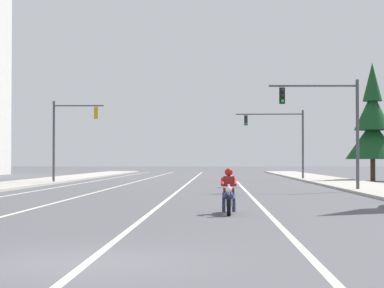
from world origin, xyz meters
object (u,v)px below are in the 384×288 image
object	(u,v)px
traffic_signal_mid_right	(283,133)
conifer_tree_right_verge_far	(373,127)
motorcycle_with_rider	(229,196)
traffic_signal_near_right	(332,117)
traffic_signal_near_left	(68,130)

from	to	relation	value
traffic_signal_mid_right	conifer_tree_right_verge_far	xyz separation A→B (m)	(7.12, -3.74, 0.37)
traffic_signal_mid_right	motorcycle_with_rider	bearing A→B (deg)	-97.69
traffic_signal_near_right	traffic_signal_near_left	size ratio (longest dim) A/B	1.00
motorcycle_with_rider	conifer_tree_right_verge_far	world-z (taller)	conifer_tree_right_verge_far
motorcycle_with_rider	traffic_signal_near_right	xyz separation A→B (m)	(5.99, 16.84, 3.52)
traffic_signal_near_right	traffic_signal_near_left	world-z (taller)	same
motorcycle_with_rider	traffic_signal_near_left	world-z (taller)	traffic_signal_near_left
traffic_signal_near_right	conifer_tree_right_verge_far	xyz separation A→B (m)	(6.65, 20.25, 0.43)
traffic_signal_near_right	motorcycle_with_rider	bearing A→B (deg)	-109.57
traffic_signal_near_left	traffic_signal_mid_right	distance (m)	19.96
traffic_signal_near_right	traffic_signal_near_left	distance (m)	22.29
conifer_tree_right_verge_far	traffic_signal_mid_right	bearing A→B (deg)	152.30
motorcycle_with_rider	traffic_signal_near_right	bearing A→B (deg)	70.43
motorcycle_with_rider	traffic_signal_mid_right	bearing A→B (deg)	82.31
motorcycle_with_rider	traffic_signal_near_right	world-z (taller)	traffic_signal_near_right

